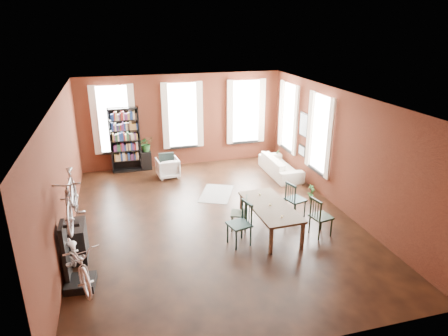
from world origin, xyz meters
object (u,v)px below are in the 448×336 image
object	(u,v)px
dining_chair_b	(239,213)
dining_chair_c	(321,217)
dining_table	(270,218)
dining_chair_a	(239,224)
dining_chair_d	(296,199)
bike_trainer	(81,283)
bookshelf	(125,140)
white_armchair	(168,167)
console_table	(77,241)
cream_sofa	(281,163)
bicycle_floor	(75,240)
plant_stand	(147,160)

from	to	relation	value
dining_chair_b	dining_chair_c	distance (m)	1.97
dining_table	dining_chair_a	distance (m)	1.00
dining_chair_d	bike_trainer	size ratio (longest dim) A/B	1.73
dining_chair_c	bike_trainer	bearing A→B (deg)	85.01
dining_table	bookshelf	size ratio (longest dim) A/B	0.92
dining_chair_b	white_armchair	bearing A→B (deg)	-142.44
console_table	dining_chair_c	bearing A→B (deg)	-5.16
dining_chair_a	dining_chair_b	distance (m)	0.71
cream_sofa	console_table	bearing A→B (deg)	119.33
dining_chair_b	bookshelf	xyz separation A→B (m)	(-2.49, 4.92, 0.66)
dining_chair_c	bicycle_floor	distance (m)	5.52
dining_table	bookshelf	xyz separation A→B (m)	(-3.18, 5.22, 0.75)
bookshelf	bicycle_floor	size ratio (longest dim) A/B	1.22
bookshelf	white_armchair	world-z (taller)	bookshelf
bike_trainer	console_table	world-z (taller)	console_table
dining_table	dining_chair_a	size ratio (longest dim) A/B	1.97
white_armchair	console_table	xyz separation A→B (m)	(-2.55, -4.26, 0.05)
dining_chair_c	console_table	size ratio (longest dim) A/B	1.21
console_table	dining_chair_b	bearing A→B (deg)	4.22
dining_chair_d	console_table	xyz separation A→B (m)	(-5.41, -0.57, -0.08)
console_table	white_armchair	bearing A→B (deg)	59.11
dining_table	plant_stand	world-z (taller)	dining_table
dining_chair_d	plant_stand	bearing A→B (deg)	20.59
dining_table	console_table	distance (m)	4.46
dining_table	bicycle_floor	xyz separation A→B (m)	(-4.34, -1.10, 0.72)
cream_sofa	bicycle_floor	distance (m)	7.69
dining_chair_c	bookshelf	bearing A→B (deg)	25.77
white_armchair	plant_stand	size ratio (longest dim) A/B	1.10
cream_sofa	bookshelf	bearing A→B (deg)	71.05
dining_chair_b	dining_chair_d	xyz separation A→B (m)	(1.64, 0.29, 0.04)
white_armchair	cream_sofa	xyz separation A→B (m)	(3.68, -0.76, 0.05)
dining_chair_b	bicycle_floor	xyz separation A→B (m)	(-3.65, -1.40, 0.63)
cream_sofa	plant_stand	world-z (taller)	cream_sofa
bookshelf	dining_chair_d	bearing A→B (deg)	-48.29
plant_stand	bicycle_floor	xyz separation A→B (m)	(-1.82, -6.32, 0.74)
dining_table	bicycle_floor	size ratio (longest dim) A/B	1.13
dining_chair_b	dining_chair_c	world-z (taller)	dining_chair_c
dining_chair_b	plant_stand	xyz separation A→B (m)	(-1.83, 4.92, -0.11)
console_table	cream_sofa	bearing A→B (deg)	29.33
console_table	plant_stand	size ratio (longest dim) A/B	1.24
dining_chair_b	white_armchair	distance (m)	4.17
white_armchair	bike_trainer	size ratio (longest dim) A/B	1.28
dining_table	bike_trainer	world-z (taller)	dining_table
white_armchair	dining_table	bearing A→B (deg)	108.79
cream_sofa	dining_table	bearing A→B (deg)	153.28
cream_sofa	dining_chair_d	bearing A→B (deg)	164.35
bookshelf	dining_table	bearing A→B (deg)	-58.63
dining_chair_a	dining_chair_d	distance (m)	2.09
bookshelf	cream_sofa	xyz separation A→B (m)	(4.95, -1.70, -0.69)
bookshelf	plant_stand	world-z (taller)	bookshelf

